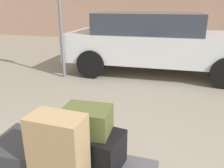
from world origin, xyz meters
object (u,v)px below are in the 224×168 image
at_px(duffel_bag_black_stacked_top, 88,147).
at_px(suitcase_tan_rear_left, 59,153).
at_px(parked_car, 156,41).
at_px(duffel_bag_olive_topmost_pile, 87,120).
at_px(suitcase_charcoal_front_left, 28,152).
at_px(no_parking_sign, 60,14).

bearing_deg(duffel_bag_black_stacked_top, suitcase_tan_rear_left, -96.21).
height_order(duffel_bag_black_stacked_top, parked_car, parked_car).
bearing_deg(duffel_bag_olive_topmost_pile, suitcase_tan_rear_left, -108.14).
height_order(suitcase_tan_rear_left, parked_car, parked_car).
height_order(suitcase_tan_rear_left, duffel_bag_olive_topmost_pile, suitcase_tan_rear_left).
xyz_separation_m(suitcase_charcoal_front_left, suitcase_tan_rear_left, (0.39, -0.15, 0.18)).
bearing_deg(duffel_bag_olive_topmost_pile, duffel_bag_black_stacked_top, 175.83).
distance_m(duffel_bag_black_stacked_top, parked_car, 4.16).
height_order(suitcase_charcoal_front_left, parked_car, parked_car).
distance_m(duffel_bag_olive_topmost_pile, parked_car, 4.15).
bearing_deg(duffel_bag_black_stacked_top, no_parking_sign, 129.62).
bearing_deg(suitcase_tan_rear_left, duffel_bag_black_stacked_top, 77.07).
xyz_separation_m(duffel_bag_olive_topmost_pile, parked_car, (0.02, 4.15, 0.02)).
height_order(duffel_bag_olive_topmost_pile, parked_car, parked_car).
bearing_deg(parked_car, suitcase_tan_rear_left, -91.22).
xyz_separation_m(parked_car, no_parking_sign, (-1.93, -1.07, 0.66)).
bearing_deg(suitcase_tan_rear_left, duffel_bag_olive_topmost_pile, 77.07).
bearing_deg(no_parking_sign, duffel_bag_olive_topmost_pile, -58.13).
xyz_separation_m(duffel_bag_black_stacked_top, suitcase_charcoal_front_left, (-0.47, -0.17, -0.04)).
bearing_deg(no_parking_sign, suitcase_tan_rear_left, -61.67).
height_order(duffel_bag_black_stacked_top, duffel_bag_olive_topmost_pile, duffel_bag_olive_topmost_pile).
xyz_separation_m(duffel_bag_black_stacked_top, duffel_bag_olive_topmost_pile, (0.00, 0.00, 0.25)).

